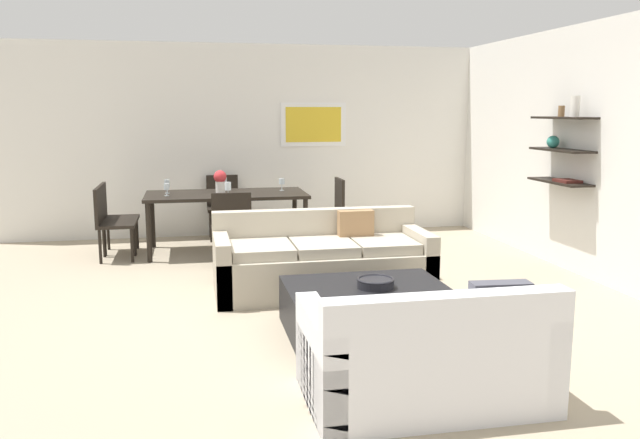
# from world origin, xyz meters

# --- Properties ---
(ground_plane) EXTENTS (18.00, 18.00, 0.00)m
(ground_plane) POSITION_xyz_m (0.00, 0.00, 0.00)
(ground_plane) COLOR tan
(back_wall_unit) EXTENTS (8.40, 0.09, 2.70)m
(back_wall_unit) POSITION_xyz_m (0.30, 3.53, 1.35)
(back_wall_unit) COLOR silver
(back_wall_unit) RESTS_ON ground
(right_wall_shelf_unit) EXTENTS (0.34, 8.20, 2.70)m
(right_wall_shelf_unit) POSITION_xyz_m (3.03, 0.60, 1.35)
(right_wall_shelf_unit) COLOR silver
(right_wall_shelf_unit) RESTS_ON ground
(sofa_beige) EXTENTS (2.10, 0.90, 0.78)m
(sofa_beige) POSITION_xyz_m (0.11, 0.34, 0.29)
(sofa_beige) COLOR #B2A893
(sofa_beige) RESTS_ON ground
(loveseat_white) EXTENTS (1.46, 0.90, 0.78)m
(loveseat_white) POSITION_xyz_m (0.24, -2.20, 0.29)
(loveseat_white) COLOR white
(loveseat_white) RESTS_ON ground
(coffee_table) EXTENTS (1.30, 0.99, 0.38)m
(coffee_table) POSITION_xyz_m (0.22, -0.91, 0.19)
(coffee_table) COLOR black
(coffee_table) RESTS_ON ground
(decorative_bowl) EXTENTS (0.30, 0.30, 0.08)m
(decorative_bowl) POSITION_xyz_m (0.28, -0.95, 0.42)
(decorative_bowl) COLOR black
(decorative_bowl) RESTS_ON coffee_table
(dining_table) EXTENTS (2.00, 0.97, 0.75)m
(dining_table) POSITION_xyz_m (-0.71, 2.38, 0.69)
(dining_table) COLOR black
(dining_table) RESTS_ON ground
(dining_chair_left_far) EXTENTS (0.44, 0.44, 0.88)m
(dining_chair_left_far) POSITION_xyz_m (-2.12, 2.60, 0.50)
(dining_chair_left_far) COLOR black
(dining_chair_left_far) RESTS_ON ground
(dining_chair_left_near) EXTENTS (0.44, 0.44, 0.88)m
(dining_chair_left_near) POSITION_xyz_m (-2.12, 2.16, 0.50)
(dining_chair_left_near) COLOR black
(dining_chair_left_near) RESTS_ON ground
(dining_chair_foot) EXTENTS (0.44, 0.44, 0.88)m
(dining_chair_foot) POSITION_xyz_m (-0.71, 1.49, 0.50)
(dining_chair_foot) COLOR black
(dining_chair_foot) RESTS_ON ground
(dining_chair_right_far) EXTENTS (0.44, 0.44, 0.88)m
(dining_chair_right_far) POSITION_xyz_m (0.70, 2.60, 0.50)
(dining_chair_right_far) COLOR black
(dining_chair_right_far) RESTS_ON ground
(dining_chair_head) EXTENTS (0.44, 0.44, 0.88)m
(dining_chair_head) POSITION_xyz_m (-0.71, 3.27, 0.50)
(dining_chair_head) COLOR black
(dining_chair_head) RESTS_ON ground
(wine_glass_head) EXTENTS (0.07, 0.07, 0.16)m
(wine_glass_head) POSITION_xyz_m (-0.71, 2.80, 0.86)
(wine_glass_head) COLOR silver
(wine_glass_head) RESTS_ON dining_table
(wine_glass_foot) EXTENTS (0.08, 0.08, 0.19)m
(wine_glass_foot) POSITION_xyz_m (-0.71, 1.96, 0.88)
(wine_glass_foot) COLOR silver
(wine_glass_foot) RESTS_ON dining_table
(wine_glass_right_far) EXTENTS (0.07, 0.07, 0.15)m
(wine_glass_right_far) POSITION_xyz_m (0.02, 2.50, 0.86)
(wine_glass_right_far) COLOR silver
(wine_glass_right_far) RESTS_ON dining_table
(wine_glass_left_far) EXTENTS (0.07, 0.07, 0.17)m
(wine_glass_left_far) POSITION_xyz_m (-1.43, 2.50, 0.87)
(wine_glass_left_far) COLOR silver
(wine_glass_left_far) RESTS_ON dining_table
(wine_glass_left_near) EXTENTS (0.06, 0.06, 0.15)m
(wine_glass_left_near) POSITION_xyz_m (-1.43, 2.26, 0.86)
(wine_glass_left_near) COLOR silver
(wine_glass_left_near) RESTS_ON dining_table
(centerpiece_vase) EXTENTS (0.16, 0.16, 0.29)m
(centerpiece_vase) POSITION_xyz_m (-0.78, 2.38, 0.91)
(centerpiece_vase) COLOR silver
(centerpiece_vase) RESTS_ON dining_table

